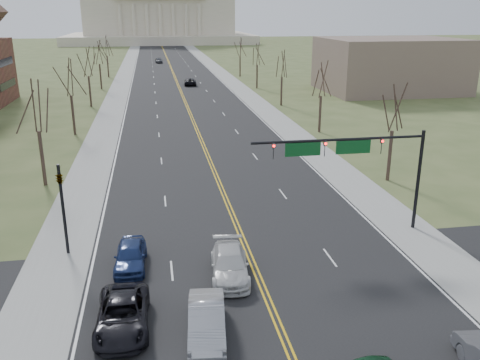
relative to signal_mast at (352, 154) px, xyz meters
name	(u,v)px	position (x,y,z in m)	size (l,w,h in m)	color
road	(174,75)	(-7.45, 96.50, -5.76)	(20.00, 380.00, 0.01)	black
cross_road	(267,298)	(-7.45, -7.50, -5.76)	(120.00, 14.00, 0.01)	black
sidewalk_left	(124,76)	(-19.45, 96.50, -5.75)	(4.00, 380.00, 0.03)	gray
sidewalk_right	(222,74)	(4.55, 96.50, -5.75)	(4.00, 380.00, 0.03)	gray
center_line	(174,75)	(-7.45, 96.50, -5.75)	(0.42, 380.00, 0.01)	gold
edge_line_left	(133,76)	(-17.25, 96.50, -5.75)	(0.15, 380.00, 0.01)	silver
edge_line_right	(213,74)	(2.35, 96.50, -5.75)	(0.15, 380.00, 0.01)	silver
capitol	(159,13)	(-7.45, 236.41, 8.44)	(90.00, 60.00, 50.00)	beige
signal_mast	(352,154)	(0.00, 0.00, 0.00)	(12.12, 0.44, 7.20)	black
signal_left	(62,200)	(-18.95, 0.00, -2.05)	(0.32, 0.36, 6.00)	black
tree_r_0	(394,110)	(8.05, 10.50, 0.79)	(3.74, 3.74, 8.50)	#34261E
tree_l_0	(36,109)	(-22.95, 14.50, 1.18)	(3.96, 3.96, 9.00)	#34261E
tree_r_1	(322,81)	(8.05, 30.50, 0.79)	(3.74, 3.74, 8.50)	#34261E
tree_l_1	(69,79)	(-22.95, 34.50, 1.18)	(3.96, 3.96, 9.00)	#34261E
tree_r_2	(282,65)	(8.05, 50.50, 0.79)	(3.74, 3.74, 8.50)	#34261E
tree_l_2	(87,64)	(-22.95, 54.50, 1.18)	(3.96, 3.96, 9.00)	#34261E
tree_r_3	(257,55)	(8.05, 70.50, 0.79)	(3.74, 3.74, 8.50)	#34261E
tree_l_3	(99,54)	(-22.95, 74.50, 1.18)	(3.96, 3.96, 9.00)	#34261E
tree_r_4	(240,48)	(8.05, 90.50, 0.79)	(3.74, 3.74, 8.50)	#34261E
tree_l_4	(106,47)	(-22.95, 94.50, 1.18)	(3.96, 3.96, 9.00)	#34261E
bldg_right_mass	(390,65)	(32.55, 62.50, -0.76)	(25.00, 20.00, 10.00)	#745E52
car_sb_inner_lead	(207,321)	(-11.06, -10.29, -4.93)	(1.72, 4.95, 1.63)	#96979D
car_sb_outer_lead	(123,315)	(-15.05, -8.99, -4.99)	(2.52, 5.47, 1.52)	black
car_sb_inner_second	(230,265)	(-9.09, -4.79, -4.98)	(2.15, 5.29, 1.54)	silver
car_sb_outer_second	(130,255)	(-14.87, -2.62, -4.97)	(1.83, 4.55, 1.55)	navy
car_far_nb	(190,82)	(-4.96, 77.25, -5.03)	(2.40, 5.21, 1.45)	black
car_far_sb	(159,60)	(-10.46, 127.44, -4.94)	(1.92, 4.78, 1.63)	#55575D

